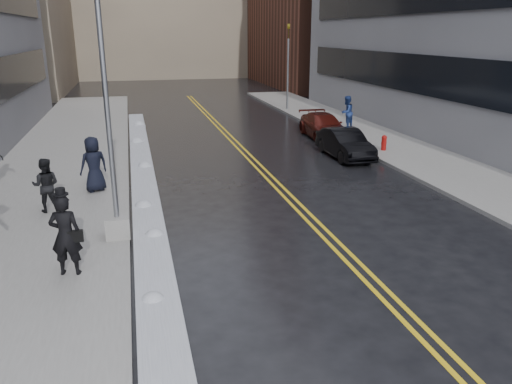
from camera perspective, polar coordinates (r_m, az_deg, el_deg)
ground at (r=12.98m, az=-0.68°, el=-7.69°), size 160.00×160.00×0.00m
sidewalk_west at (r=22.32m, az=-21.42°, el=2.25°), size 5.50×50.00×0.15m
sidewalk_east at (r=25.48m, az=16.33°, el=4.59°), size 4.00×50.00×0.15m
lane_line_left at (r=22.69m, az=-0.72°, el=3.56°), size 0.12×50.00×0.01m
lane_line_right at (r=22.75m, az=0.02°, el=3.60°), size 0.12×50.00×0.01m
snow_ridge at (r=20.15m, az=-12.79°, el=1.76°), size 0.90×30.00×0.34m
lamppost at (r=13.76m, az=-16.24°, el=4.27°), size 0.65×0.65×7.62m
fire_hydrant at (r=24.90m, az=14.42°, el=5.57°), size 0.26×0.26×0.73m
traffic_signal at (r=37.19m, az=3.67°, el=14.40°), size 0.16×0.20×6.00m
pedestrian_fedora at (r=12.33m, az=-20.93°, el=-4.63°), size 0.77×0.57×1.95m
pedestrian_b at (r=16.95m, az=-22.88°, el=0.72°), size 0.89×0.72×1.73m
pedestrian_c at (r=18.56m, az=-18.07°, el=3.04°), size 1.14×0.97×1.97m
pedestrian_east at (r=30.04m, az=10.31°, el=8.95°), size 1.18×1.13×1.92m
car_black at (r=23.54m, az=10.14°, el=5.46°), size 1.44×4.04×1.33m
car_maroon at (r=27.95m, az=7.69°, el=7.49°), size 2.03×4.60×1.31m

